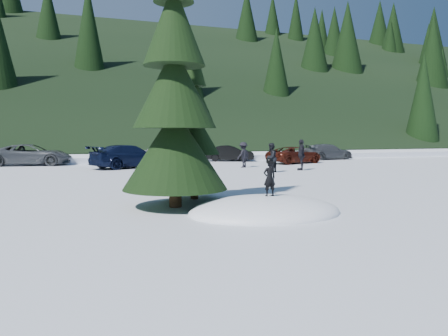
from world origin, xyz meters
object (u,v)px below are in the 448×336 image
object	(u,v)px
spruce_tall	(174,98)
spruce_short	(194,138)
car_4	(168,153)
adult_0	(271,158)
car_2	(31,155)
adult_1	(301,155)
car_3	(129,156)
car_7	(328,152)
car_6	(295,155)
child_skier	(269,178)
adult_2	(243,155)
car_5	(230,153)

from	to	relation	value
spruce_tall	spruce_short	world-z (taller)	spruce_tall
spruce_tall	car_4	size ratio (longest dim) A/B	1.98
spruce_tall	adult_0	bearing A→B (deg)	50.88
car_2	adult_1	bearing A→B (deg)	-112.68
spruce_short	car_3	distance (m)	14.39
spruce_short	adult_0	xyz separation A→B (m)	(6.91, 8.33, -1.25)
car_3	car_7	xyz separation A→B (m)	(17.24, 3.53, -0.08)
car_3	car_6	xyz separation A→B (m)	(12.25, 0.26, -0.13)
spruce_tall	car_3	xyz separation A→B (m)	(0.61, 15.72, -2.57)
child_skier	adult_0	size ratio (longest dim) A/B	0.60
spruce_tall	adult_2	world-z (taller)	spruce_tall
car_3	car_7	bearing A→B (deg)	-101.84
car_3	car_4	size ratio (longest dim) A/B	1.19
car_3	car_4	xyz separation A→B (m)	(3.42, 4.06, -0.01)
adult_1	car_2	xyz separation A→B (m)	(-15.89, 9.87, -0.20)
car_2	car_4	distance (m)	9.63
child_skier	car_4	size ratio (longest dim) A/B	0.23
adult_1	adult_2	bearing A→B (deg)	-108.47
car_2	car_6	xyz separation A→B (m)	(18.45, -4.36, -0.13)
car_7	adult_0	bearing A→B (deg)	128.02
child_skier	car_7	distance (m)	26.20
car_3	car_2	bearing A→B (deg)	29.83
car_3	car_5	distance (m)	9.49
adult_0	adult_2	distance (m)	3.89
adult_2	car_2	size ratio (longest dim) A/B	0.31
spruce_tall	child_skier	size ratio (longest dim) A/B	8.44
car_3	car_6	distance (m)	12.26
child_skier	adult_1	xyz separation A→B (m)	(8.00, 12.31, -0.05)
spruce_short	adult_2	size ratio (longest dim) A/B	3.19
adult_2	car_6	xyz separation A→B (m)	(5.10, 2.37, -0.22)
car_6	car_7	world-z (taller)	car_7
car_2	spruce_tall	bearing A→B (deg)	-155.49
adult_1	car_4	world-z (taller)	adult_1
car_7	child_skier	bearing A→B (deg)	137.84
adult_2	car_3	world-z (taller)	adult_2
adult_2	car_4	distance (m)	7.21
adult_2	car_6	bearing A→B (deg)	175.83
car_5	spruce_short	bearing A→B (deg)	178.52
spruce_tall	car_3	world-z (taller)	spruce_tall
car_3	car_5	size ratio (longest dim) A/B	1.34
spruce_short	adult_0	bearing A→B (deg)	50.31
adult_1	spruce_tall	bearing A→B (deg)	-12.01
car_5	car_7	world-z (taller)	car_7
adult_0	car_2	distance (m)	17.17
child_skier	car_3	bearing A→B (deg)	-85.07
adult_0	car_6	bearing A→B (deg)	-166.72
car_3	spruce_tall	bearing A→B (deg)	154.34
adult_2	car_6	size ratio (longest dim) A/B	0.38
car_4	car_6	xyz separation A→B (m)	(8.84, -3.79, -0.12)
child_skier	car_5	bearing A→B (deg)	-108.12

